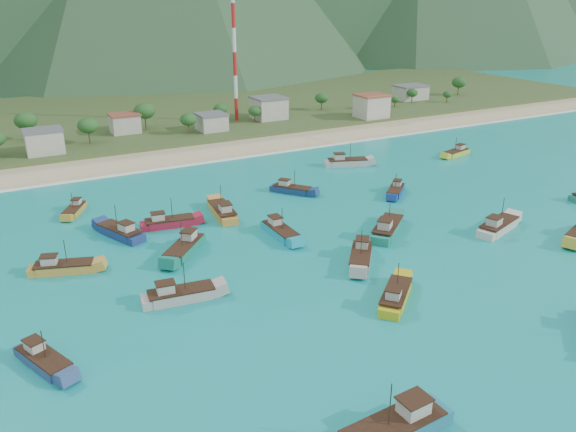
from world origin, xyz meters
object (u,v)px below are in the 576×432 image
boat_13 (185,249)px  boat_28 (456,153)px  boat_5 (63,268)px  boat_27 (395,430)px  boat_12 (44,361)px  boat_2 (280,232)px  boat_3 (347,163)px  boat_23 (180,296)px  boat_19 (292,190)px  boat_22 (387,229)px  boat_29 (120,233)px  boat_18 (498,227)px  boat_15 (396,191)px  boat_16 (395,297)px  radio_tower (235,52)px  boat_6 (223,212)px  boat_24 (169,223)px  boat_9 (361,257)px  boat_21 (75,210)px

boat_13 → boat_28: bearing=-121.6°
boat_5 → boat_27: size_ratio=0.83×
boat_5 → boat_12: boat_5 is taller
boat_2 → boat_3: size_ratio=0.90×
boat_23 → boat_28: (93.33, 40.29, -0.13)m
boat_19 → boat_22: 29.53m
boat_29 → boat_18: bearing=-49.1°
boat_13 → boat_18: boat_18 is taller
boat_3 → boat_19: (-23.05, -11.91, -0.18)m
boat_15 → boat_29: 60.51m
boat_16 → boat_23: 31.68m
radio_tower → boat_6: 88.43m
boat_13 → boat_18: (55.67, -18.93, 0.02)m
boat_15 → boat_28: boat_28 is taller
boat_15 → boat_29: size_ratio=0.75×
boat_12 → boat_18: 81.15m
boat_18 → boat_23: size_ratio=1.07×
boat_29 → boat_22: bearing=-49.6°
radio_tower → boat_5: radio_tower is taller
boat_19 → boat_12: bearing=-1.7°
boat_3 → boat_24: size_ratio=1.10×
boat_9 → boat_16: boat_9 is taller
boat_6 → boat_2: bearing=-61.9°
boat_27 → boat_12: bearing=42.1°
boat_16 → boat_22: bearing=104.1°
boat_6 → boat_15: boat_6 is taller
boat_2 → boat_29: size_ratio=0.93×
radio_tower → boat_16: bearing=-102.7°
boat_9 → boat_19: (6.60, 36.45, -0.14)m
boat_18 → boat_27: (-51.02, -33.24, 0.12)m
boat_3 → boat_15: boat_3 is taller
boat_18 → boat_24: boat_18 is taller
boat_2 → boat_22: (18.21, -8.74, 0.17)m
boat_12 → boat_16: size_ratio=0.97×
boat_12 → boat_21: 53.16m
boat_22 → boat_27: (-31.69, -42.27, 0.06)m
boat_28 → boat_21: bearing=73.9°
boat_13 → boat_16: size_ratio=1.05×
boat_9 → boat_15: size_ratio=1.22×
boat_3 → boat_18: size_ratio=0.98×
boat_27 → boat_3: bearing=-34.2°
boat_21 → radio_tower: bearing=-108.5°
boat_9 → boat_13: (-25.15, 17.18, 0.04)m
boat_5 → boat_6: size_ratio=0.91×
boat_9 → boat_27: size_ratio=0.82×
boat_13 → boat_19: bearing=-106.3°
boat_15 → boat_3: bearing=-48.4°
boat_6 → boat_29: bearing=-171.6°
boat_24 → boat_6: bearing=99.2°
boat_18 → boat_27: boat_27 is taller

